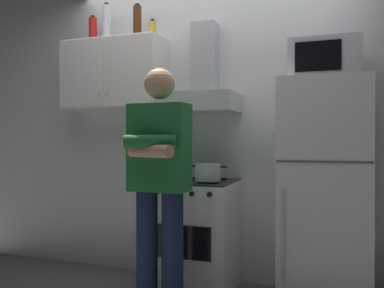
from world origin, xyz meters
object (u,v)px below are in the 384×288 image
object	(u,v)px
upper_cabinet	(114,75)
stove_oven	(196,235)
refrigerator	(324,194)
person_standing	(159,183)
bottle_vodka_clear	(106,23)
range_hood	(201,88)
bottle_soda_red	(93,30)
cooking_pot	(208,172)
bottle_rum_dark	(137,23)
bottle_spice_jar	(152,29)
microwave	(325,61)

from	to	relation	value
upper_cabinet	stove_oven	size ratio (longest dim) A/B	1.03
refrigerator	person_standing	bearing A→B (deg)	-148.77
upper_cabinet	bottle_vodka_clear	xyz separation A→B (m)	(-0.08, 0.00, 0.46)
range_hood	bottle_soda_red	bearing A→B (deg)	178.41
upper_cabinet	cooking_pot	xyz separation A→B (m)	(0.93, -0.24, -0.81)
stove_oven	bottle_rum_dark	size ratio (longest dim) A/B	2.85
refrigerator	person_standing	distance (m)	1.17
bottle_spice_jar	bottle_vodka_clear	bearing A→B (deg)	-179.63
bottle_spice_jar	bottle_soda_red	size ratio (longest dim) A/B	0.60
cooking_pot	bottle_vodka_clear	distance (m)	1.64
cooking_pot	microwave	bearing A→B (deg)	9.57
range_hood	cooking_pot	distance (m)	0.72
refrigerator	bottle_vodka_clear	xyz separation A→B (m)	(-1.83, 0.12, 1.41)
stove_oven	refrigerator	world-z (taller)	refrigerator
upper_cabinet	bottle_vodka_clear	distance (m)	0.47
person_standing	bottle_rum_dark	distance (m)	1.60
bottle_spice_jar	range_hood	bearing A→B (deg)	-0.21
upper_cabinet	bottle_rum_dark	bearing A→B (deg)	9.32
bottle_spice_jar	upper_cabinet	bearing A→B (deg)	-179.55
cooking_pot	bottle_rum_dark	xyz separation A→B (m)	(-0.72, 0.28, 1.26)
microwave	bottle_soda_red	world-z (taller)	bottle_soda_red
stove_oven	bottle_vodka_clear	size ratio (longest dim) A/B	2.60
upper_cabinet	bottle_spice_jar	xyz separation A→B (m)	(0.36, 0.00, 0.37)
stove_oven	person_standing	xyz separation A→B (m)	(-0.05, -0.61, 0.47)
bottle_spice_jar	bottle_rum_dark	xyz separation A→B (m)	(-0.16, 0.03, 0.08)
range_hood	bottle_soda_red	size ratio (longest dim) A/B	3.02
microwave	bottle_soda_red	bearing A→B (deg)	176.07
bottle_soda_red	bottle_vodka_clear	size ratio (longest dim) A/B	0.74
stove_oven	range_hood	distance (m)	1.17
bottle_spice_jar	bottle_soda_red	xyz separation A→B (m)	(-0.60, 0.03, 0.05)
bottle_spice_jar	bottle_vodka_clear	xyz separation A→B (m)	(-0.44, -0.00, 0.09)
microwave	bottle_spice_jar	world-z (taller)	bottle_spice_jar
range_hood	bottle_rum_dark	distance (m)	0.84
person_standing	bottle_soda_red	distance (m)	1.78
refrigerator	bottle_rum_dark	world-z (taller)	bottle_rum_dark
bottle_soda_red	bottle_vodka_clear	distance (m)	0.17
upper_cabinet	microwave	xyz separation A→B (m)	(1.75, -0.11, -0.01)
person_standing	bottle_vodka_clear	bearing A→B (deg)	138.60
stove_oven	cooking_pot	size ratio (longest dim) A/B	3.00
bottle_soda_red	bottle_vodka_clear	bearing A→B (deg)	-10.78
cooking_pot	bottle_spice_jar	xyz separation A→B (m)	(-0.57, 0.25, 1.18)
upper_cabinet	refrigerator	size ratio (longest dim) A/B	0.56
bottle_vodka_clear	bottle_rum_dark	xyz separation A→B (m)	(0.29, 0.03, -0.01)
microwave	bottle_spice_jar	xyz separation A→B (m)	(-1.39, 0.11, 0.38)
refrigerator	microwave	bearing A→B (deg)	90.90
microwave	stove_oven	bearing A→B (deg)	-178.85
microwave	bottle_vodka_clear	world-z (taller)	bottle_vodka_clear
refrigerator	bottle_spice_jar	distance (m)	1.92
upper_cabinet	bottle_spice_jar	size ratio (longest dim) A/B	6.00
microwave	bottle_vodka_clear	distance (m)	1.89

